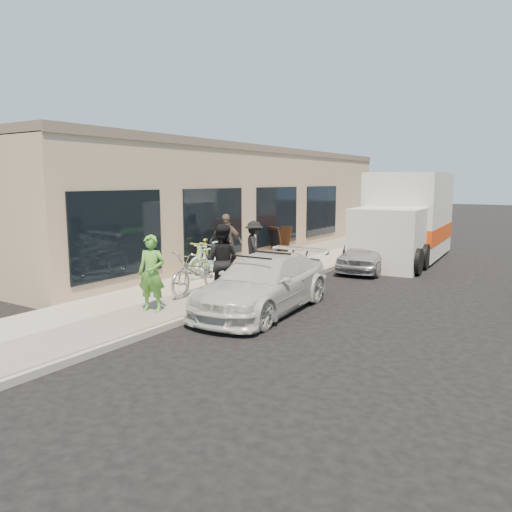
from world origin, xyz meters
The scene contains 17 objects.
ground centered at (0.00, 0.00, 0.00)m, with size 120.00×120.00×0.00m, color black.
sidewalk centered at (-2.00, 3.00, 0.07)m, with size 3.00×34.00×0.15m, color #A19E91.
curb centered at (-0.45, 3.00, 0.07)m, with size 0.12×34.00×0.13m, color #9B978E.
storefront centered at (-5.24, 7.99, 2.12)m, with size 3.60×20.00×4.22m.
bike_rack centered at (-2.87, 3.15, 0.67)m, with size 0.14×0.61×0.87m.
sandwich_board centered at (-3.06, 7.45, 0.71)m, with size 0.88×0.88×1.09m.
sedan_white centered at (0.40, 0.70, 0.63)m, with size 2.03×4.47×1.31m.
sedan_silver centered at (0.58, 6.93, 0.58)m, with size 1.37×3.39×1.16m, color #A4A4A9.
moving_truck centered at (0.89, 10.03, 1.44)m, with size 2.87×6.72×3.23m.
tandem_bike centered at (-1.61, 0.81, 0.69)m, with size 0.72×2.06×1.08m, color #B8B8BA.
woman_rider centered at (-1.31, -1.07, 0.98)m, with size 0.60×0.39×1.65m, color #509B33.
man_standing centered at (-0.82, 0.79, 1.04)m, with size 0.86×0.67×1.78m, color black.
cruiser_bike_a centered at (-2.67, 2.65, 0.66)m, with size 0.48×1.70×1.02m, color #97E1CC.
cruiser_bike_b centered at (-3.10, 3.56, 0.62)m, with size 0.62×1.78×0.94m, color #97E1CC.
cruiser_bike_c centered at (-3.06, 2.84, 0.67)m, with size 0.49×1.75×1.05m, color yellow.
bystander_a centered at (-2.14, 4.25, 0.93)m, with size 1.01×0.58×1.56m, color black.
bystander_b centered at (-2.79, 3.65, 1.04)m, with size 1.05×0.44×1.79m, color brown.
Camera 1 is at (6.23, -8.70, 2.93)m, focal length 35.00 mm.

